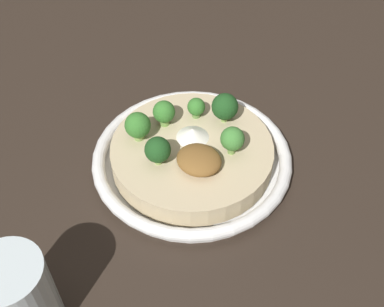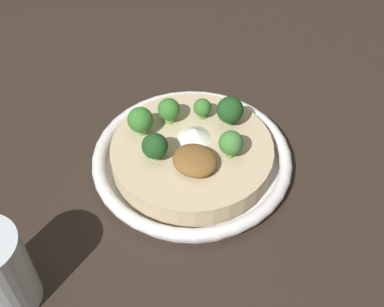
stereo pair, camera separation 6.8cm
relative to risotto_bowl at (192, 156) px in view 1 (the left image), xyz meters
The scene contains 11 objects.
ground_plane 0.02m from the risotto_bowl, ahead, with size 6.00×6.00×0.00m, color #2D231C.
risotto_bowl is the anchor object (origin of this frame).
cheese_sprinkle 0.03m from the risotto_bowl, 58.29° to the right, with size 0.05×0.05×0.02m.
crispy_onion_garnish 0.05m from the risotto_bowl, 138.10° to the left, with size 0.06×0.06×0.02m.
broccoli_back 0.07m from the risotto_bowl, 69.59° to the left, with size 0.04×0.04×0.04m.
broccoli_front_right 0.07m from the risotto_bowl, 61.24° to the right, with size 0.03×0.03×0.03m.
broccoli_front 0.09m from the risotto_bowl, 97.77° to the right, with size 0.04×0.04×0.05m.
broccoli_left 0.07m from the risotto_bowl, 158.48° to the right, with size 0.03×0.03×0.04m.
broccoli_right 0.07m from the risotto_bowl, 13.19° to the right, with size 0.03×0.03×0.04m.
broccoli_back_right 0.09m from the risotto_bowl, 23.57° to the left, with size 0.04×0.04×0.04m.
drinking_glass 0.30m from the risotto_bowl, 87.07° to the left, with size 0.08×0.08×0.11m.
Camera 1 is at (-0.27, 0.38, 0.52)m, focal length 45.00 mm.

